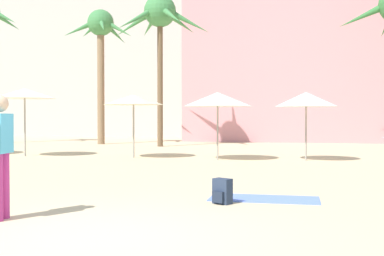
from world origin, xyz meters
name	(u,v)px	position (x,y,z in m)	size (l,w,h in m)	color
ground	(84,239)	(0.00, 0.00, 0.00)	(120.00, 120.00, 0.00)	beige
palm_tree_right	(101,36)	(-7.60, 19.02, 5.66)	(3.74, 3.61, 7.07)	#896B4C
palm_tree_far_right	(160,19)	(-3.99, 17.66, 6.15)	(4.89, 4.40, 7.32)	brown
cafe_umbrella_1	(306,99)	(2.78, 11.21, 2.01)	(2.05, 2.05, 2.26)	gray
cafe_umbrella_3	(25,93)	(-7.25, 10.95, 2.30)	(2.21, 2.21, 2.48)	gray
cafe_umbrella_4	(133,100)	(-3.13, 11.08, 2.05)	(2.11, 2.11, 2.23)	gray
cafe_umbrella_6	(218,99)	(-0.11, 10.85, 2.03)	(2.28, 2.28, 2.26)	gray
beach_towel	(264,199)	(1.90, 3.28, 0.01)	(1.90, 0.83, 0.01)	#6684E0
backpack	(222,192)	(1.25, 2.68, 0.20)	(0.35, 0.33, 0.42)	#27344C
person_mid_right	(0,151)	(-1.61, 0.78, 0.96)	(0.27, 0.61, 1.75)	#B7337F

